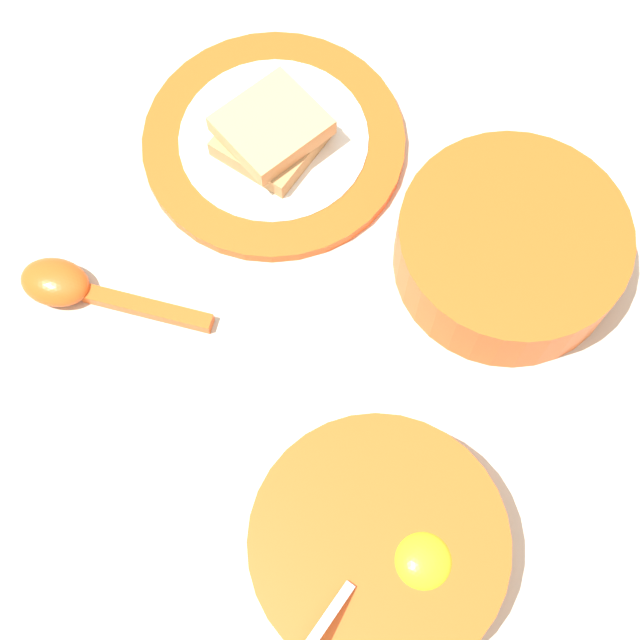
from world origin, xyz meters
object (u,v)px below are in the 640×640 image
Objects in this scene: toast_sandwich at (272,132)px; congee_bowl at (510,246)px; soup_spoon at (75,288)px; toast_plate at (274,141)px; egg_bowl at (378,547)px.

congee_bowl is (-0.22, -0.01, 0.00)m from toast_sandwich.
soup_spoon is 0.35m from congee_bowl.
toast_sandwich reaches higher than soup_spoon.
soup_spoon is at bearing 74.35° from toast_sandwich.
egg_bowl is at bearing 136.48° from toast_plate.
congee_bowl is (-0.22, -0.01, 0.03)m from toast_plate.
soup_spoon is 0.88× the size of congee_bowl.
egg_bowl is 0.26m from congee_bowl.
congee_bowl reaches higher than soup_spoon.
toast_sandwich is (0.26, -0.24, 0.00)m from egg_bowl.
toast_plate is 1.25× the size of congee_bowl.
congee_bowl is at bearing -82.02° from egg_bowl.
toast_sandwich is at bearing 3.81° from congee_bowl.
soup_spoon reaches higher than toast_plate.
egg_bowl is 0.79× the size of toast_plate.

